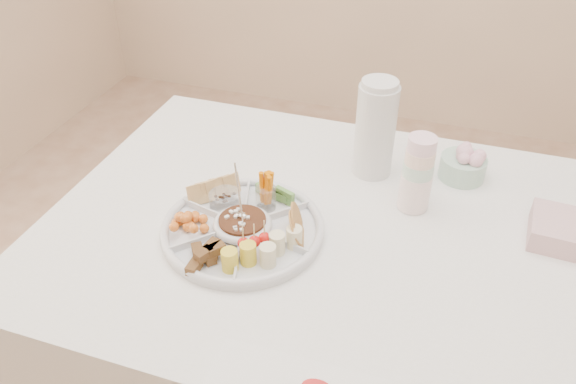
% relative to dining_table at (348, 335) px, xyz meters
% --- Properties ---
extents(dining_table, '(1.52, 1.02, 0.76)m').
position_rel_dining_table_xyz_m(dining_table, '(0.00, 0.00, 0.00)').
color(dining_table, white).
rests_on(dining_table, floor).
extents(party_tray, '(0.46, 0.46, 0.04)m').
position_rel_dining_table_xyz_m(party_tray, '(-0.26, -0.09, 0.40)').
color(party_tray, white).
rests_on(party_tray, dining_table).
extents(bean_dip, '(0.13, 0.13, 0.04)m').
position_rel_dining_table_xyz_m(bean_dip, '(-0.26, -0.09, 0.41)').
color(bean_dip, '#522F12').
rests_on(bean_dip, party_tray).
extents(tortillas, '(0.13, 0.13, 0.07)m').
position_rel_dining_table_xyz_m(tortillas, '(-0.14, -0.05, 0.42)').
color(tortillas, gold).
rests_on(tortillas, party_tray).
extents(carrot_cucumber, '(0.12, 0.12, 0.09)m').
position_rel_dining_table_xyz_m(carrot_cucumber, '(-0.23, 0.03, 0.44)').
color(carrot_cucumber, orange).
rests_on(carrot_cucumber, party_tray).
extents(pita_raisins, '(0.13, 0.13, 0.06)m').
position_rel_dining_table_xyz_m(pita_raisins, '(-0.35, -0.00, 0.42)').
color(pita_raisins, '#E3B588').
rests_on(pita_raisins, party_tray).
extents(cherries, '(0.12, 0.12, 0.04)m').
position_rel_dining_table_xyz_m(cherries, '(-0.39, -0.13, 0.42)').
color(cherries, orange).
rests_on(cherries, party_tray).
extents(granola_chunks, '(0.13, 0.13, 0.05)m').
position_rel_dining_table_xyz_m(granola_chunks, '(-0.29, -0.22, 0.42)').
color(granola_chunks, '#3E291C').
rests_on(granola_chunks, party_tray).
extents(banana_tomato, '(0.14, 0.14, 0.10)m').
position_rel_dining_table_xyz_m(banana_tomato, '(-0.17, -0.18, 0.44)').
color(banana_tomato, '#E4BF5E').
rests_on(banana_tomato, party_tray).
extents(cup_stack, '(0.09, 0.09, 0.21)m').
position_rel_dining_table_xyz_m(cup_stack, '(0.11, 0.14, 0.49)').
color(cup_stack, white).
rests_on(cup_stack, dining_table).
extents(thermos, '(0.13, 0.13, 0.28)m').
position_rel_dining_table_xyz_m(thermos, '(-0.02, 0.27, 0.52)').
color(thermos, silver).
rests_on(thermos, dining_table).
extents(flower_bowl, '(0.14, 0.14, 0.09)m').
position_rel_dining_table_xyz_m(flower_bowl, '(0.21, 0.32, 0.43)').
color(flower_bowl, '#87BCA4').
rests_on(flower_bowl, dining_table).
extents(napkin_stack, '(0.18, 0.16, 0.06)m').
position_rel_dining_table_xyz_m(napkin_stack, '(0.47, 0.12, 0.41)').
color(napkin_stack, '#D5A8AC').
rests_on(napkin_stack, dining_table).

